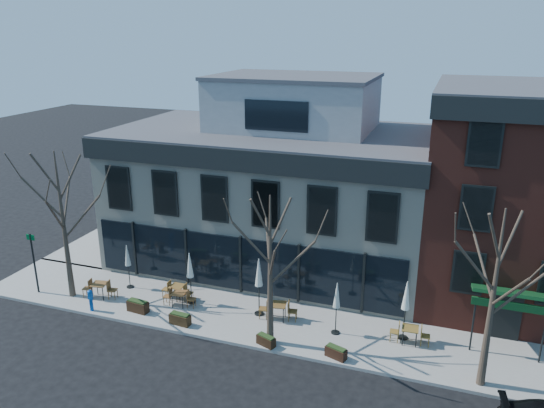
% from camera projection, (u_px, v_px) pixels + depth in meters
% --- Properties ---
extents(ground, '(120.00, 120.00, 0.00)m').
position_uv_depth(ground, '(242.00, 296.00, 28.68)').
color(ground, black).
rests_on(ground, ground).
extents(sidewalk_front, '(33.50, 4.70, 0.15)m').
position_uv_depth(sidewalk_front, '(287.00, 325.00, 25.71)').
color(sidewalk_front, gray).
rests_on(sidewalk_front, ground).
extents(sidewalk_side, '(4.50, 12.00, 0.15)m').
position_uv_depth(sidewalk_side, '(127.00, 231.00, 37.56)').
color(sidewalk_side, gray).
rests_on(sidewalk_side, ground).
extents(corner_building, '(18.39, 10.39, 11.10)m').
position_uv_depth(corner_building, '(274.00, 187.00, 31.71)').
color(corner_building, beige).
rests_on(corner_building, ground).
extents(red_brick_building, '(8.20, 11.78, 11.18)m').
position_uv_depth(red_brick_building, '(510.00, 194.00, 27.29)').
color(red_brick_building, maroon).
rests_on(red_brick_building, ground).
extents(tree_corner, '(3.93, 3.98, 7.92)m').
position_uv_depth(tree_corner, '(64.00, 224.00, 27.13)').
color(tree_corner, '#382B21').
rests_on(tree_corner, sidewalk_front).
extents(tree_mid, '(3.50, 3.55, 7.04)m').
position_uv_depth(tree_mid, '(270.00, 270.00, 23.04)').
color(tree_mid, '#382B21').
rests_on(tree_mid, sidewalk_front).
extents(tree_right, '(3.72, 3.77, 7.48)m').
position_uv_depth(tree_right, '(493.00, 298.00, 20.15)').
color(tree_right, '#382B21').
rests_on(tree_right, sidewalk_front).
extents(sign_pole, '(0.50, 0.10, 3.40)m').
position_uv_depth(sign_pole, '(34.00, 260.00, 28.18)').
color(sign_pole, black).
rests_on(sign_pole, sidewalk_front).
extents(call_box, '(0.24, 0.24, 1.19)m').
position_uv_depth(call_box, '(91.00, 299.00, 26.71)').
color(call_box, '#0C47A0').
rests_on(call_box, sidewalk_front).
extents(cafe_set_0, '(1.95, 0.89, 1.00)m').
position_uv_depth(cafe_set_0, '(100.00, 289.00, 28.05)').
color(cafe_set_0, brown).
rests_on(cafe_set_0, sidewalk_front).
extents(cafe_set_1, '(1.77, 0.72, 0.93)m').
position_uv_depth(cafe_set_1, '(177.00, 291.00, 27.92)').
color(cafe_set_1, brown).
rests_on(cafe_set_1, sidewalk_front).
extents(cafe_set_2, '(1.79, 0.77, 0.93)m').
position_uv_depth(cafe_set_2, '(179.00, 297.00, 27.23)').
color(cafe_set_2, brown).
rests_on(cafe_set_2, sidewalk_front).
extents(cafe_set_3, '(1.98, 0.89, 1.02)m').
position_uv_depth(cafe_set_3, '(278.00, 310.00, 25.95)').
color(cafe_set_3, brown).
rests_on(cafe_set_3, sidewalk_front).
extents(cafe_set_5, '(1.84, 0.77, 0.96)m').
position_uv_depth(cafe_set_5, '(410.00, 333.00, 23.98)').
color(cafe_set_5, brown).
rests_on(cafe_set_5, sidewalk_front).
extents(umbrella_0, '(0.40, 0.40, 2.51)m').
position_uv_depth(umbrella_0, '(128.00, 258.00, 28.77)').
color(umbrella_0, black).
rests_on(umbrella_0, sidewalk_front).
extents(umbrella_1, '(0.45, 0.45, 2.80)m').
position_uv_depth(umbrella_1, '(190.00, 268.00, 27.08)').
color(umbrella_1, black).
rests_on(umbrella_1, sidewalk_front).
extents(umbrella_2, '(0.48, 0.48, 3.02)m').
position_uv_depth(umbrella_2, '(259.00, 275.00, 25.90)').
color(umbrella_2, black).
rests_on(umbrella_2, sidewalk_front).
extents(umbrella_3, '(0.42, 0.42, 2.61)m').
position_uv_depth(umbrella_3, '(337.00, 298.00, 24.34)').
color(umbrella_3, black).
rests_on(umbrella_3, sidewalk_front).
extents(umbrella_4, '(0.46, 0.46, 2.90)m').
position_uv_depth(umbrella_4, '(406.00, 299.00, 23.86)').
color(umbrella_4, black).
rests_on(umbrella_4, sidewalk_front).
extents(planter_0, '(1.15, 0.55, 0.62)m').
position_uv_depth(planter_0, '(138.00, 306.00, 26.72)').
color(planter_0, black).
rests_on(planter_0, sidewalk_front).
extents(planter_1, '(1.07, 0.50, 0.58)m').
position_uv_depth(planter_1, '(180.00, 319.00, 25.58)').
color(planter_1, '#332211').
rests_on(planter_1, sidewalk_front).
extents(planter_2, '(0.96, 0.65, 0.50)m').
position_uv_depth(planter_2, '(266.00, 340.00, 23.88)').
color(planter_2, black).
rests_on(planter_2, sidewalk_front).
extents(planter_3, '(1.02, 0.67, 0.53)m').
position_uv_depth(planter_3, '(336.00, 352.00, 22.98)').
color(planter_3, black).
rests_on(planter_3, sidewalk_front).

